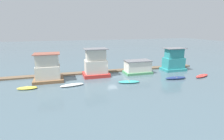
% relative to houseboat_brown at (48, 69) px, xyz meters
% --- Properties ---
extents(ground_plane, '(200.00, 200.00, 0.00)m').
position_rel_houseboat_brown_xyz_m(ground_plane, '(11.81, 0.20, -2.29)').
color(ground_plane, '#475B66').
extents(dock_walkway, '(42.40, 1.72, 0.30)m').
position_rel_houseboat_brown_xyz_m(dock_walkway, '(11.81, 3.35, -2.14)').
color(dock_walkway, brown).
rests_on(dock_walkway, ground_plane).
extents(houseboat_brown, '(5.19, 4.18, 5.07)m').
position_rel_houseboat_brown_xyz_m(houseboat_brown, '(0.00, 0.00, 0.00)').
color(houseboat_brown, brown).
rests_on(houseboat_brown, ground_plane).
extents(houseboat_red, '(5.06, 3.89, 5.53)m').
position_rel_houseboat_brown_xyz_m(houseboat_red, '(8.92, 0.73, 0.13)').
color(houseboat_red, red).
rests_on(houseboat_red, ground_plane).
extents(houseboat_green, '(5.71, 3.37, 2.81)m').
position_rel_houseboat_brown_xyz_m(houseboat_green, '(17.79, 0.32, -0.94)').
color(houseboat_green, '#4C9360').
rests_on(houseboat_green, ground_plane).
extents(houseboat_teal, '(5.09, 3.40, 5.07)m').
position_rel_houseboat_brown_xyz_m(houseboat_teal, '(26.67, 0.48, -0.09)').
color(houseboat_teal, teal).
rests_on(houseboat_teal, ground_plane).
extents(dinghy_yellow, '(3.17, 1.52, 0.37)m').
position_rel_houseboat_brown_xyz_m(dinghy_yellow, '(-3.08, -3.65, -2.11)').
color(dinghy_yellow, yellow).
rests_on(dinghy_yellow, ground_plane).
extents(dinghy_white, '(4.01, 1.62, 0.41)m').
position_rel_houseboat_brown_xyz_m(dinghy_white, '(3.86, -4.24, -2.09)').
color(dinghy_white, white).
rests_on(dinghy_white, ground_plane).
extents(dinghy_teal, '(4.01, 2.21, 0.36)m').
position_rel_houseboat_brown_xyz_m(dinghy_teal, '(13.61, -5.21, -2.11)').
color(dinghy_teal, teal).
rests_on(dinghy_teal, ground_plane).
extents(dinghy_navy, '(4.21, 1.48, 0.53)m').
position_rel_houseboat_brown_xyz_m(dinghy_navy, '(22.85, -5.77, -2.03)').
color(dinghy_navy, navy).
rests_on(dinghy_navy, ground_plane).
extents(dinghy_red, '(4.04, 2.36, 0.44)m').
position_rel_houseboat_brown_xyz_m(dinghy_red, '(28.85, -5.83, -2.07)').
color(dinghy_red, red).
rests_on(dinghy_red, ground_plane).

